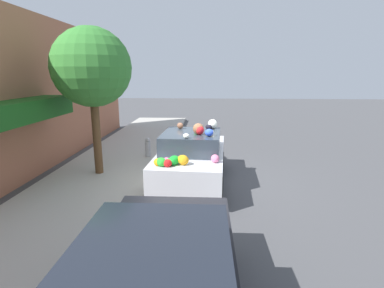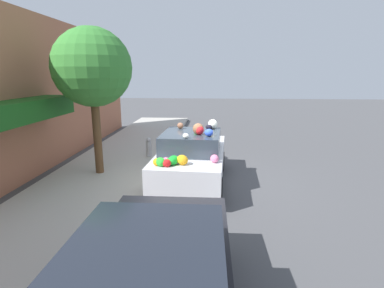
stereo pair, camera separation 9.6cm
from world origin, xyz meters
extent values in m
plane|color=#4C4C4F|center=(0.00, 0.00, 0.00)|extent=(60.00, 60.00, 0.00)
cube|color=#B2ADA3|center=(0.00, 2.70, 0.07)|extent=(24.00, 3.20, 0.14)
cube|color=#B26B4C|center=(0.00, 4.95, 2.47)|extent=(18.00, 0.30, 4.94)
cube|color=#195919|center=(-0.63, 4.35, 2.18)|extent=(3.67, 0.90, 0.55)
cylinder|color=brown|center=(0.33, 2.83, 1.32)|extent=(0.24, 0.24, 2.36)
sphere|color=#388433|center=(0.33, 2.83, 3.30)|extent=(2.26, 2.26, 2.26)
cylinder|color=#B2B2B7|center=(2.29, 1.71, 0.42)|extent=(0.20, 0.20, 0.55)
sphere|color=#B2B2B7|center=(2.29, 1.71, 0.75)|extent=(0.18, 0.18, 0.18)
cube|color=silver|center=(0.00, -0.05, 0.66)|extent=(4.07, 1.98, 0.70)
cube|color=#333D47|center=(-0.16, -0.04, 1.27)|extent=(1.87, 1.66, 0.52)
cylinder|color=black|center=(1.28, 0.71, 0.32)|extent=(0.64, 0.21, 0.63)
cylinder|color=black|center=(1.19, -0.93, 0.32)|extent=(0.64, 0.21, 0.63)
cylinder|color=black|center=(-1.19, 0.83, 0.32)|extent=(0.64, 0.21, 0.63)
cylinder|color=black|center=(-1.28, -0.81, 0.32)|extent=(0.64, 0.21, 0.63)
ellipsoid|color=black|center=(1.01, 0.48, 1.08)|extent=(0.17, 0.19, 0.14)
ellipsoid|color=green|center=(-1.49, 0.29, 1.12)|extent=(0.41, 0.33, 0.22)
ellipsoid|color=pink|center=(-1.51, 0.46, 1.10)|extent=(0.25, 0.24, 0.17)
sphere|color=white|center=(0.48, -0.63, 1.67)|extent=(0.33, 0.33, 0.28)
ellipsoid|color=orange|center=(-1.49, 0.08, 1.13)|extent=(0.35, 0.37, 0.24)
sphere|color=black|center=(1.17, -0.35, 1.14)|extent=(0.35, 0.35, 0.25)
ellipsoid|color=brown|center=(0.40, 0.32, 1.62)|extent=(0.25, 0.25, 0.18)
ellipsoid|color=red|center=(-1.67, 0.42, 1.10)|extent=(0.29, 0.29, 0.18)
ellipsoid|color=black|center=(1.58, -0.38, 1.11)|extent=(0.33, 0.33, 0.19)
sphere|color=brown|center=(-0.39, -0.25, 1.68)|extent=(0.35, 0.35, 0.30)
ellipsoid|color=red|center=(-0.41, -0.28, 1.66)|extent=(0.32, 0.24, 0.25)
sphere|color=white|center=(-0.63, -0.57, 1.62)|extent=(0.24, 0.24, 0.18)
ellipsoid|color=white|center=(-0.91, 0.04, 1.60)|extent=(0.22, 0.22, 0.13)
sphere|color=red|center=(1.34, 0.40, 1.18)|extent=(0.44, 0.44, 0.32)
ellipsoid|color=white|center=(1.18, -0.36, 1.06)|extent=(0.20, 0.20, 0.09)
ellipsoid|color=blue|center=(-0.61, -0.54, 1.63)|extent=(0.28, 0.26, 0.19)
ellipsoid|color=pink|center=(-1.25, -0.69, 1.11)|extent=(0.29, 0.26, 0.20)
ellipsoid|color=black|center=(0.33, -0.52, 1.60)|extent=(0.25, 0.26, 0.14)
sphere|color=green|center=(-1.56, 0.41, 1.10)|extent=(0.24, 0.24, 0.17)
ellipsoid|color=green|center=(1.34, 0.12, 1.08)|extent=(0.12, 0.13, 0.14)
ellipsoid|color=green|center=(-1.64, 0.57, 1.12)|extent=(0.33, 0.34, 0.21)
ellipsoid|color=green|center=(0.05, -0.20, 1.63)|extent=(0.27, 0.26, 0.19)
sphere|color=#F3A216|center=(-1.60, 0.67, 1.10)|extent=(0.19, 0.19, 0.18)
cube|color=#1E232D|center=(-5.60, 0.03, 1.23)|extent=(1.91, 1.62, 0.48)
cylinder|color=black|center=(-4.14, 0.88, 0.32)|extent=(0.65, 0.19, 0.65)
cylinder|color=black|center=(-4.12, -0.80, 0.32)|extent=(0.65, 0.19, 0.65)
camera|label=1|loc=(-8.27, -0.54, 3.14)|focal=28.00mm
camera|label=2|loc=(-8.26, -0.64, 3.14)|focal=28.00mm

